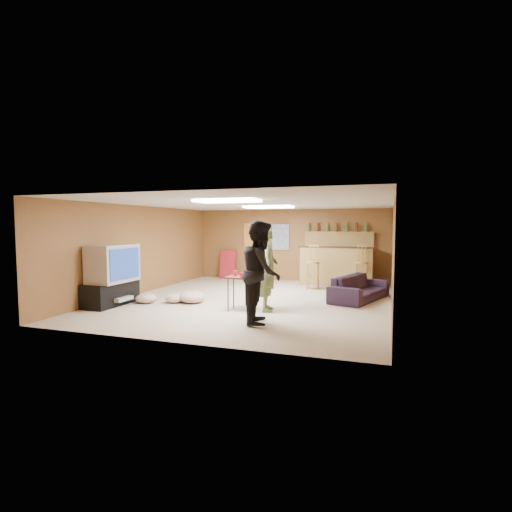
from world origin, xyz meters
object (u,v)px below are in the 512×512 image
(bar_counter, at_px, (336,266))
(person_olive, at_px, (267,268))
(sofa, at_px, (360,288))
(tv_body, at_px, (113,263))
(person_black, at_px, (261,272))
(tray_table, at_px, (240,293))

(bar_counter, relative_size, person_olive, 1.16)
(person_olive, height_order, sofa, person_olive)
(person_olive, bearing_deg, tv_body, 81.54)
(bar_counter, distance_m, sofa, 2.31)
(person_olive, relative_size, person_black, 0.96)
(bar_counter, height_order, person_black, person_black)
(sofa, bearing_deg, tray_table, 149.37)
(tv_body, height_order, tray_table, tv_body)
(person_black, bearing_deg, person_olive, -2.98)
(tv_body, relative_size, person_black, 0.61)
(bar_counter, distance_m, person_olive, 4.04)
(tv_body, relative_size, tray_table, 1.61)
(tv_body, relative_size, bar_counter, 0.55)
(tv_body, distance_m, person_black, 3.50)
(person_olive, height_order, person_black, person_black)
(person_olive, bearing_deg, sofa, -60.30)
(sofa, relative_size, tray_table, 2.79)
(tv_body, relative_size, person_olive, 0.64)
(bar_counter, xyz_separation_m, sofa, (0.80, -2.14, -0.27))
(tv_body, bearing_deg, tray_table, 7.93)
(tv_body, height_order, person_black, person_black)
(person_olive, xyz_separation_m, sofa, (1.66, 1.79, -0.59))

